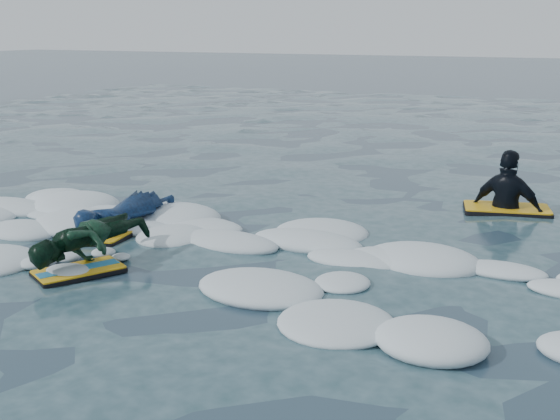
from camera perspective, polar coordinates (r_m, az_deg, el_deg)
The scene contains 5 objects.
ground at distance 7.32m, azimuth -11.04°, elevation -5.30°, with size 120.00×120.00×0.00m, color #162736.
foam_band at distance 8.13m, azimuth -6.71°, elevation -3.12°, with size 12.00×3.10×0.30m, color silver, non-canonical shape.
prone_woman_unit at distance 8.94m, azimuth -12.61°, elevation -0.32°, with size 0.76×1.64×0.42m.
prone_child_unit at distance 7.56m, azimuth -15.22°, elevation -2.78°, with size 0.94×1.44×0.52m.
waiting_rider_unit at distance 10.11m, azimuth 17.93°, elevation -0.14°, with size 1.27×0.89×1.72m.
Camera 1 is at (4.19, -5.49, 2.45)m, focal length 45.00 mm.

